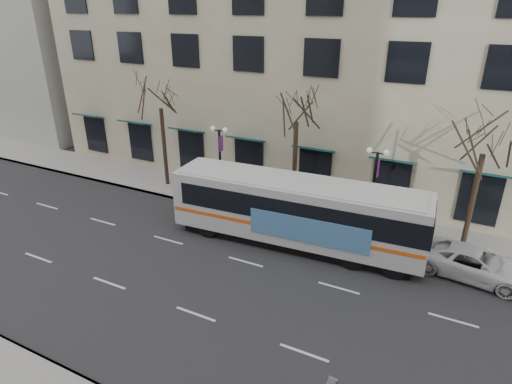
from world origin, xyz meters
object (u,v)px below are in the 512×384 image
Objects in this scene: tree_far_right at (487,136)px; city_bus at (298,210)px; lamp_post_left at (220,160)px; lamp_post_right at (374,187)px; tree_far_mid at (297,106)px; tree_far_left at (160,95)px; white_pickup at (474,263)px.

city_bus is at bearing -157.24° from tree_far_right.
lamp_post_left is 7.30m from city_bus.
city_bus is (-3.37, -2.91, -0.89)m from lamp_post_right.
tree_far_mid is 0.61× the size of city_bus.
lamp_post_right is (15.01, -0.60, -3.75)m from tree_far_left.
tree_far_mid reaches higher than white_pickup.
tree_far_right reaches higher than white_pickup.
tree_far_mid reaches higher than lamp_post_left.
tree_far_left is at bearing 177.71° from lamp_post_right.
tree_far_mid is 6.21m from city_bus.
lamp_post_right reaches higher than city_bus.
tree_far_right is at bearing 0.00° from tree_far_left.
tree_far_left is 1.56× the size of white_pickup.
city_bus reaches higher than white_pickup.
tree_far_right is 6.11m from lamp_post_right.
tree_far_right is 1.55× the size of lamp_post_left.
lamp_post_right is 0.37× the size of city_bus.
tree_far_left reaches higher than tree_far_right.
lamp_post_left is at bearing -177.71° from tree_far_right.
tree_far_mid is at bearing 173.17° from lamp_post_right.
lamp_post_right is 4.54m from city_bus.
lamp_post_left reaches higher than city_bus.
tree_far_right is at bearing -0.00° from tree_far_mid.
tree_far_mid is 1.64× the size of lamp_post_right.
tree_far_left is at bearing 89.69° from white_pickup.
lamp_post_right is at bearing 0.00° from lamp_post_left.
lamp_post_right reaches higher than white_pickup.
tree_far_left is 0.98× the size of tree_far_mid.
tree_far_left reaches higher than city_bus.
tree_far_mid is at bearing 83.08° from white_pickup.
city_bus is at bearing -64.90° from tree_far_mid.
tree_far_right is 10.06m from city_bus.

